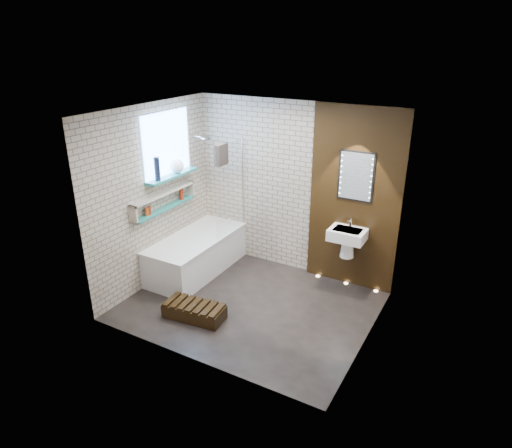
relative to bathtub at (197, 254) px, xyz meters
The scene contains 15 objects.
ground 1.34m from the bathtub, 20.18° to the right, with size 3.20×3.20×0.00m, color black.
room_shell 1.65m from the bathtub, 20.18° to the right, with size 3.24×3.20×2.60m.
walnut_panel 2.53m from the bathtub, 20.65° to the left, with size 1.30×0.06×2.60m, color black.
clerestory_window 1.65m from the bathtub, 163.78° to the right, with size 0.18×1.00×0.94m.
display_niche 1.00m from the bathtub, 135.46° to the right, with size 0.14×1.30×0.26m.
bathtub is the anchor object (origin of this frame).
bath_screen 1.14m from the bathtub, 51.10° to the left, with size 0.01×0.78×1.40m, color white.
towel 1.62m from the bathtub, 34.27° to the left, with size 0.09×0.23×0.30m, color black.
shower_head 1.78m from the bathtub, 98.54° to the left, with size 0.18×0.18×0.02m, color silver.
washbasin 2.32m from the bathtub, 16.01° to the left, with size 0.50×0.36×0.58m.
led_mirror 2.68m from the bathtub, 19.78° to the left, with size 0.50×0.02×0.70m.
walnut_step 1.31m from the bathtub, 55.54° to the right, with size 0.79×0.35×0.18m, color black.
niche_bottles 0.97m from the bathtub, 137.22° to the right, with size 0.06×0.84×0.16m.
sill_vases 1.40m from the bathtub, 164.01° to the right, with size 0.20×0.57×0.33m.
floor_uplights 2.32m from the bathtub, 19.02° to the left, with size 0.96×0.06×0.01m.
Camera 1 is at (2.69, -4.64, 3.44)m, focal length 32.10 mm.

